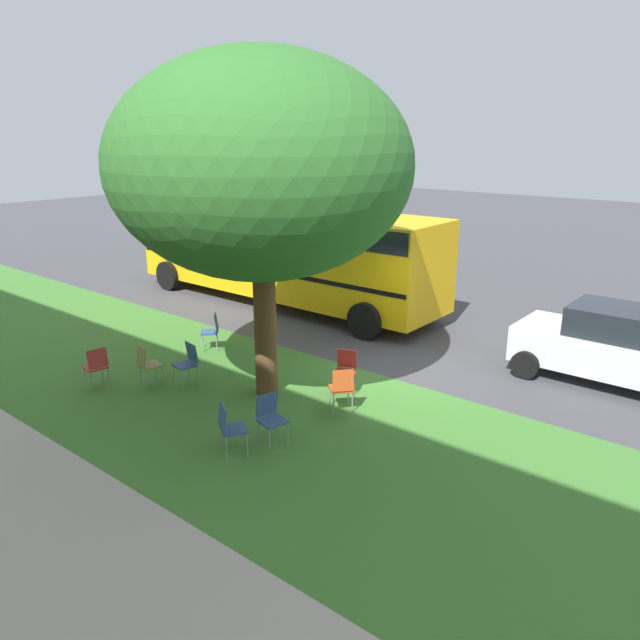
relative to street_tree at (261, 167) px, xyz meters
name	(u,v)px	position (x,y,z in m)	size (l,w,h in m)	color
ground	(388,373)	(-1.34, -2.42, -4.44)	(80.00, 80.00, 0.00)	#424247
grass_verge	(291,425)	(-1.34, 0.78, -4.44)	(48.00, 6.00, 0.01)	#3D752D
sidewalk_strip	(58,550)	(-1.34, 5.18, -4.44)	(48.00, 2.80, 0.01)	#ADA89E
street_tree	(261,167)	(0.00, 0.00, 0.00)	(5.56, 5.56, 6.51)	brown
chair_0	(147,362)	(2.16, 1.30, -3.92)	(0.51, 0.51, 0.88)	olive
chair_1	(229,425)	(-1.24, 2.15, -3.92)	(0.57, 0.57, 0.88)	#335184
chair_2	(188,361)	(1.58, 0.71, -3.92)	(0.49, 0.49, 0.88)	#335184
chair_3	(96,365)	(2.85, 2.04, -3.92)	(0.49, 0.49, 0.88)	#B7332D
chair_4	(212,329)	(2.82, -1.03, -3.92)	(0.59, 0.59, 0.88)	#335184
chair_5	(270,415)	(-1.51, 1.47, -3.92)	(0.51, 0.50, 0.88)	#335184
chair_6	(346,368)	(-1.21, -1.04, -3.92)	(0.55, 0.56, 0.88)	#B7332D
chair_7	(342,386)	(-1.71, -0.26, -3.92)	(0.59, 0.59, 0.88)	#C64C1E
parked_car	(612,345)	(-5.19, -4.91, -3.60)	(3.70, 1.92, 1.65)	silver
school_bus	(282,246)	(4.39, -5.24, -2.68)	(10.40, 2.80, 2.88)	yellow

